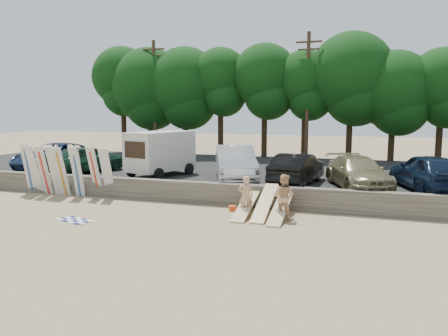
{
  "coord_description": "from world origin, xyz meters",
  "views": [
    {
      "loc": [
        6.11,
        -15.49,
        4.27
      ],
      "look_at": [
        0.05,
        3.0,
        1.7
      ],
      "focal_mm": 35.0,
      "sensor_mm": 36.0,
      "label": 1
    }
  ],
  "objects_px": {
    "car_1": "(87,159)",
    "car_4": "(358,172)",
    "beachgoer_b": "(283,197)",
    "car_2": "(235,163)",
    "box_trailer": "(160,151)",
    "beachgoer_a": "(246,196)",
    "cooler": "(246,206)",
    "car_0": "(55,156)",
    "car_3": "(297,169)",
    "car_5": "(427,172)"
  },
  "relations": [
    {
      "from": "car_1",
      "to": "car_4",
      "type": "height_order",
      "value": "car_1"
    },
    {
      "from": "car_1",
      "to": "beachgoer_b",
      "type": "relative_size",
      "value": 2.55
    },
    {
      "from": "car_2",
      "to": "box_trailer",
      "type": "bearing_deg",
      "value": 156.81
    },
    {
      "from": "car_1",
      "to": "beachgoer_a",
      "type": "height_order",
      "value": "car_1"
    },
    {
      "from": "cooler",
      "to": "car_0",
      "type": "bearing_deg",
      "value": 172.47
    },
    {
      "from": "car_2",
      "to": "beachgoer_b",
      "type": "bearing_deg",
      "value": -75.51
    },
    {
      "from": "car_0",
      "to": "car_3",
      "type": "bearing_deg",
      "value": -3.58
    },
    {
      "from": "beachgoer_a",
      "to": "car_0",
      "type": "bearing_deg",
      "value": -38.87
    },
    {
      "from": "car_0",
      "to": "car_1",
      "type": "xyz_separation_m",
      "value": [
        2.61,
        -0.43,
        -0.01
      ]
    },
    {
      "from": "car_3",
      "to": "beachgoer_b",
      "type": "height_order",
      "value": "car_3"
    },
    {
      "from": "car_3",
      "to": "car_2",
      "type": "bearing_deg",
      "value": 2.28
    },
    {
      "from": "box_trailer",
      "to": "beachgoer_a",
      "type": "height_order",
      "value": "box_trailer"
    },
    {
      "from": "car_2",
      "to": "beachgoer_a",
      "type": "relative_size",
      "value": 3.26
    },
    {
      "from": "car_4",
      "to": "beachgoer_b",
      "type": "xyz_separation_m",
      "value": [
        -2.68,
        -4.21,
        -0.52
      ]
    },
    {
      "from": "box_trailer",
      "to": "car_4",
      "type": "relative_size",
      "value": 0.84
    },
    {
      "from": "car_1",
      "to": "car_2",
      "type": "height_order",
      "value": "car_2"
    },
    {
      "from": "car_1",
      "to": "cooler",
      "type": "height_order",
      "value": "car_1"
    },
    {
      "from": "car_1",
      "to": "beachgoer_a",
      "type": "distance_m",
      "value": 11.79
    },
    {
      "from": "car_0",
      "to": "beachgoer_b",
      "type": "xyz_separation_m",
      "value": [
        14.99,
        -5.15,
        -0.59
      ]
    },
    {
      "from": "beachgoer_b",
      "to": "beachgoer_a",
      "type": "bearing_deg",
      "value": 8.46
    },
    {
      "from": "car_0",
      "to": "cooler",
      "type": "xyz_separation_m",
      "value": [
        13.16,
        -3.97,
        -1.34
      ]
    },
    {
      "from": "box_trailer",
      "to": "car_1",
      "type": "bearing_deg",
      "value": -162.3
    },
    {
      "from": "beachgoer_a",
      "to": "car_4",
      "type": "bearing_deg",
      "value": -153.99
    },
    {
      "from": "car_2",
      "to": "beachgoer_a",
      "type": "bearing_deg",
      "value": -89.68
    },
    {
      "from": "car_2",
      "to": "cooler",
      "type": "xyz_separation_m",
      "value": [
        1.56,
        -3.51,
        -1.42
      ]
    },
    {
      "from": "car_3",
      "to": "cooler",
      "type": "distance_m",
      "value": 3.85
    },
    {
      "from": "car_3",
      "to": "beachgoer_a",
      "type": "height_order",
      "value": "car_3"
    },
    {
      "from": "beachgoer_a",
      "to": "car_1",
      "type": "bearing_deg",
      "value": -41.4
    },
    {
      "from": "box_trailer",
      "to": "car_0",
      "type": "distance_m",
      "value": 7.32
    },
    {
      "from": "car_3",
      "to": "cooler",
      "type": "xyz_separation_m",
      "value": [
        -1.68,
        -3.21,
        -1.29
      ]
    },
    {
      "from": "car_1",
      "to": "cooler",
      "type": "relative_size",
      "value": 12.1
    },
    {
      "from": "car_0",
      "to": "cooler",
      "type": "relative_size",
      "value": 15.08
    },
    {
      "from": "box_trailer",
      "to": "car_1",
      "type": "xyz_separation_m",
      "value": [
        -4.67,
        -0.1,
        -0.57
      ]
    },
    {
      "from": "car_3",
      "to": "beachgoer_b",
      "type": "bearing_deg",
      "value": 99.5
    },
    {
      "from": "car_4",
      "to": "car_3",
      "type": "bearing_deg",
      "value": 156.27
    },
    {
      "from": "car_0",
      "to": "car_5",
      "type": "bearing_deg",
      "value": -2.48
    },
    {
      "from": "car_4",
      "to": "car_5",
      "type": "distance_m",
      "value": 2.99
    },
    {
      "from": "car_2",
      "to": "car_3",
      "type": "relative_size",
      "value": 1.17
    },
    {
      "from": "car_0",
      "to": "car_4",
      "type": "distance_m",
      "value": 17.7
    },
    {
      "from": "car_4",
      "to": "beachgoer_a",
      "type": "bearing_deg",
      "value": -156.01
    },
    {
      "from": "car_3",
      "to": "car_5",
      "type": "xyz_separation_m",
      "value": [
        5.81,
        0.1,
        0.09
      ]
    },
    {
      "from": "car_2",
      "to": "car_3",
      "type": "height_order",
      "value": "car_2"
    },
    {
      "from": "car_0",
      "to": "car_5",
      "type": "xyz_separation_m",
      "value": [
        20.65,
        -0.66,
        0.04
      ]
    },
    {
      "from": "beachgoer_a",
      "to": "box_trailer",
      "type": "bearing_deg",
      "value": -55.83
    },
    {
      "from": "car_0",
      "to": "beachgoer_a",
      "type": "distance_m",
      "value": 14.37
    },
    {
      "from": "box_trailer",
      "to": "car_4",
      "type": "height_order",
      "value": "box_trailer"
    },
    {
      "from": "car_0",
      "to": "car_3",
      "type": "distance_m",
      "value": 14.86
    },
    {
      "from": "car_5",
      "to": "car_4",
      "type": "bearing_deg",
      "value": -12.64
    },
    {
      "from": "car_5",
      "to": "cooler",
      "type": "bearing_deg",
      "value": 6.0
    },
    {
      "from": "car_2",
      "to": "car_4",
      "type": "xyz_separation_m",
      "value": [
        6.07,
        -0.47,
        -0.16
      ]
    }
  ]
}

